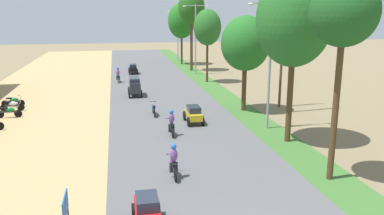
% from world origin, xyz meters
% --- Properties ---
extents(parked_motorbike_fifth, '(1.80, 0.54, 0.94)m').
position_xyz_m(parked_motorbike_fifth, '(-11.63, 19.73, 0.55)').
color(parked_motorbike_fifth, black).
rests_on(parked_motorbike_fifth, dirt_shoulder).
extents(parked_motorbike_sixth, '(1.80, 0.54, 0.94)m').
position_xyz_m(parked_motorbike_sixth, '(-11.88, 21.79, 0.55)').
color(parked_motorbike_sixth, black).
rests_on(parked_motorbike_sixth, dirt_shoulder).
extents(parked_motorbike_seventh, '(1.80, 0.54, 0.94)m').
position_xyz_m(parked_motorbike_seventh, '(-12.17, 23.29, 0.55)').
color(parked_motorbike_seventh, black).
rests_on(parked_motorbike_seventh, dirt_shoulder).
extents(street_signboard, '(0.06, 1.30, 1.50)m').
position_xyz_m(street_signboard, '(-5.77, 2.72, 1.11)').
color(street_signboard, '#262628').
rests_on(street_signboard, dirt_shoulder).
extents(median_tree_nearest, '(2.89, 2.89, 9.03)m').
position_xyz_m(median_tree_nearest, '(5.62, 5.41, 7.51)').
color(median_tree_nearest, '#4C351E').
rests_on(median_tree_nearest, median_strip).
extents(median_tree_second, '(4.27, 4.27, 9.89)m').
position_xyz_m(median_tree_second, '(5.99, 10.91, 7.20)').
color(median_tree_second, '#4C351E').
rests_on(median_tree_second, median_strip).
extents(median_tree_third, '(3.72, 3.72, 7.28)m').
position_xyz_m(median_tree_third, '(5.80, 18.68, 5.23)').
color(median_tree_third, '#4C351E').
rests_on(median_tree_third, median_strip).
extents(median_tree_fourth, '(2.95, 2.95, 7.80)m').
position_xyz_m(median_tree_fourth, '(5.89, 31.70, 5.92)').
color(median_tree_fourth, '#4C351E').
rests_on(median_tree_fourth, median_strip).
extents(median_tree_fifth, '(3.36, 3.36, 10.14)m').
position_xyz_m(median_tree_fifth, '(5.86, 40.59, 8.01)').
color(median_tree_fifth, '#4C351E').
rests_on(median_tree_fifth, median_strip).
extents(median_tree_sixth, '(3.90, 3.90, 8.77)m').
position_xyz_m(median_tree_sixth, '(5.68, 47.19, 6.29)').
color(median_tree_sixth, '#4C351E').
rests_on(median_tree_sixth, median_strip).
extents(streetlamp_near, '(3.16, 0.20, 8.20)m').
position_xyz_m(streetlamp_near, '(5.80, 13.69, 4.76)').
color(streetlamp_near, gray).
rests_on(streetlamp_near, median_strip).
extents(streetlamp_mid, '(3.16, 0.20, 8.36)m').
position_xyz_m(streetlamp_mid, '(5.80, 37.61, 4.84)').
color(streetlamp_mid, gray).
rests_on(streetlamp_mid, median_strip).
extents(streetlamp_far, '(3.16, 0.20, 7.69)m').
position_xyz_m(streetlamp_far, '(5.80, 51.50, 4.50)').
color(streetlamp_far, gray).
rests_on(streetlamp_far, median_strip).
extents(utility_pole_near, '(1.80, 0.20, 8.42)m').
position_xyz_m(utility_pole_near, '(9.10, 19.41, 4.40)').
color(utility_pole_near, brown).
rests_on(utility_pole_near, ground).
extents(utility_pole_far, '(1.80, 0.20, 9.41)m').
position_xyz_m(utility_pole_far, '(9.20, 17.65, 4.90)').
color(utility_pole_far, brown).
rests_on(utility_pole_far, ground).
extents(car_hatchback_red, '(1.04, 2.00, 1.23)m').
position_xyz_m(car_hatchback_red, '(-3.02, 2.72, 0.75)').
color(car_hatchback_red, red).
rests_on(car_hatchback_red, road_strip).
extents(car_sedan_yellow, '(1.10, 2.26, 1.19)m').
position_xyz_m(car_sedan_yellow, '(1.24, 15.80, 0.74)').
color(car_sedan_yellow, gold).
rests_on(car_sedan_yellow, road_strip).
extents(car_van_charcoal, '(1.19, 2.41, 1.67)m').
position_xyz_m(car_van_charcoal, '(-2.27, 25.70, 1.02)').
color(car_van_charcoal, '#282D33').
rests_on(car_van_charcoal, road_strip).
extents(car_sedan_black, '(1.10, 2.26, 1.19)m').
position_xyz_m(car_sedan_black, '(-1.81, 39.09, 0.74)').
color(car_sedan_black, black).
rests_on(car_sedan_black, road_strip).
extents(motorbike_foreground_rider, '(0.54, 1.80, 1.66)m').
position_xyz_m(motorbike_foreground_rider, '(-1.45, 6.97, 0.86)').
color(motorbike_foreground_rider, black).
rests_on(motorbike_foreground_rider, road_strip).
extents(motorbike_ahead_second, '(0.54, 1.80, 1.66)m').
position_xyz_m(motorbike_ahead_second, '(-0.66, 13.32, 0.86)').
color(motorbike_ahead_second, black).
rests_on(motorbike_ahead_second, road_strip).
extents(motorbike_ahead_third, '(0.54, 1.80, 0.94)m').
position_xyz_m(motorbike_ahead_third, '(-1.26, 18.43, 0.57)').
color(motorbike_ahead_third, black).
rests_on(motorbike_ahead_third, road_strip).
extents(motorbike_ahead_fourth, '(0.54, 1.80, 1.66)m').
position_xyz_m(motorbike_ahead_fourth, '(-3.69, 33.23, 0.86)').
color(motorbike_ahead_fourth, black).
rests_on(motorbike_ahead_fourth, road_strip).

